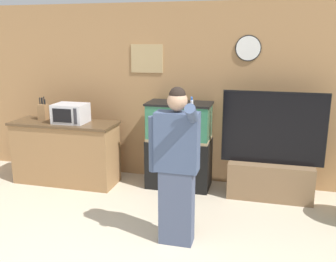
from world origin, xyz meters
The scene contains 7 objects.
wall_back_paneled centered at (0.00, 3.17, 1.30)m, with size 10.00×0.08×2.60m.
counter_island centered at (-1.53, 2.56, 0.46)m, with size 1.55×0.57×0.92m.
microwave centered at (-1.41, 2.54, 1.06)m, with size 0.46×0.36×0.27m.
knife_block centered at (-1.90, 2.61, 1.05)m, with size 0.12×0.11×0.34m.
aquarium_on_stand centered at (0.13, 2.81, 0.62)m, with size 0.90×0.49×1.24m.
tv_on_stand centered at (1.40, 2.72, 0.42)m, with size 1.33×0.40×1.45m.
person_standing centered at (0.43, 1.31, 0.86)m, with size 0.52×0.39×1.66m.
Camera 1 is at (1.25, -2.19, 2.13)m, focal length 40.00 mm.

